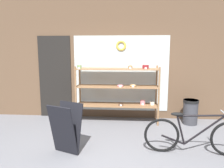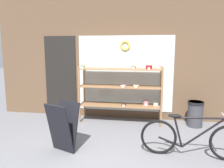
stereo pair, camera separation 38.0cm
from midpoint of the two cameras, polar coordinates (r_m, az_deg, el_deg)
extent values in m
plane|color=slate|center=(3.57, -1.32, -20.78)|extent=(30.00, 30.00, 0.00)
cube|color=brown|center=(5.56, 3.46, 11.21)|extent=(6.38, 0.08, 3.95)
cube|color=silver|center=(5.53, 5.39, 2.65)|extent=(2.38, 0.02, 1.90)
cube|color=black|center=(5.91, -11.44, 1.95)|extent=(0.84, 0.03, 2.10)
torus|color=gold|center=(5.48, 5.49, 9.92)|extent=(0.26, 0.06, 0.26)
cylinder|color=#8E6642|center=(5.25, -6.57, -2.86)|extent=(0.04, 0.04, 1.37)
cylinder|color=#8E6642|center=(5.08, 14.94, -3.53)|extent=(0.04, 0.04, 1.37)
cylinder|color=#8E6642|center=(5.66, -5.36, -1.94)|extent=(0.04, 0.04, 1.37)
cylinder|color=#8E6642|center=(5.51, 14.51, -2.53)|extent=(0.04, 0.04, 1.37)
cube|color=#8E6642|center=(5.35, 4.19, -5.51)|extent=(1.98, 0.48, 0.02)
cube|color=#8E6642|center=(5.25, 4.25, -0.68)|extent=(1.98, 0.48, 0.02)
cube|color=#8E6642|center=(5.19, 4.31, 3.94)|extent=(1.98, 0.48, 0.02)
cylinder|color=beige|center=(5.38, 13.37, -5.17)|extent=(0.11, 0.11, 0.07)
cube|color=white|center=(5.33, 13.41, -5.51)|extent=(0.05, 0.00, 0.04)
cylinder|color=maroon|center=(5.19, 11.71, 4.34)|extent=(0.15, 0.15, 0.08)
cube|color=white|center=(5.11, 11.74, 3.99)|extent=(0.05, 0.00, 0.04)
cylinder|color=pink|center=(5.38, 10.89, -4.90)|extent=(0.12, 0.12, 0.10)
cube|color=white|center=(5.32, 10.90, -5.44)|extent=(0.05, 0.00, 0.04)
cylinder|color=#7A995B|center=(5.22, -5.58, 4.51)|extent=(0.10, 0.10, 0.08)
cube|color=white|center=(5.16, -5.75, 4.19)|extent=(0.05, 0.00, 0.04)
torus|color=#4C2D1E|center=(5.27, 5.18, -5.46)|extent=(0.12, 0.12, 0.03)
cube|color=white|center=(5.20, 5.12, -5.64)|extent=(0.05, 0.00, 0.04)
ellipsoid|color=brown|center=(5.23, 7.74, 4.44)|extent=(0.11, 0.09, 0.08)
cube|color=white|center=(5.17, 7.72, 4.16)|extent=(0.05, 0.00, 0.04)
torus|color=pink|center=(5.17, 5.03, -0.53)|extent=(0.15, 0.15, 0.04)
cube|color=white|center=(5.09, 4.96, -0.70)|extent=(0.05, 0.00, 0.04)
torus|color=tan|center=(5.19, 8.37, -0.52)|extent=(0.15, 0.15, 0.04)
cube|color=white|center=(5.11, 8.35, -0.72)|extent=(0.05, 0.00, 0.04)
torus|color=black|center=(3.92, 14.86, -13.28)|extent=(0.60, 0.08, 0.60)
cylinder|color=black|center=(3.97, 25.28, -11.56)|extent=(0.65, 0.07, 0.56)
cylinder|color=black|center=(3.88, 24.54, -8.13)|extent=(0.77, 0.08, 0.07)
cylinder|color=black|center=(3.91, 19.65, -11.83)|extent=(0.17, 0.04, 0.50)
cylinder|color=black|center=(3.96, 17.68, -14.24)|extent=(0.40, 0.06, 0.17)
ellipsoid|color=black|center=(3.81, 18.85, -7.91)|extent=(0.23, 0.10, 0.06)
cube|color=black|center=(3.84, -10.86, -11.44)|extent=(0.52, 0.37, 0.86)
cube|color=black|center=(3.97, -9.08, -10.71)|extent=(0.52, 0.37, 0.86)
cylinder|color=#38383D|center=(5.48, 22.81, -7.25)|extent=(0.34, 0.34, 0.59)
cylinder|color=black|center=(5.41, 22.98, -4.57)|extent=(0.36, 0.36, 0.06)
camera|label=1|loc=(0.19, -87.52, 0.41)|focal=35.00mm
camera|label=2|loc=(0.19, 92.48, -0.41)|focal=35.00mm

